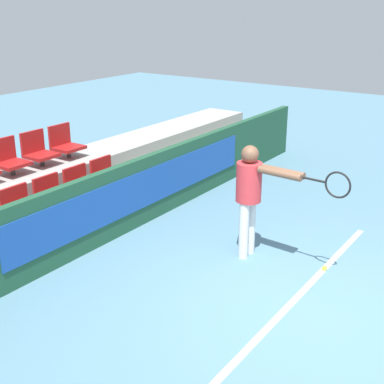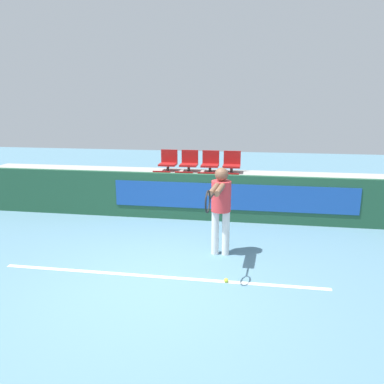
{
  "view_description": "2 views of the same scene",
  "coord_description": "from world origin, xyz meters",
  "views": [
    {
      "loc": [
        -4.98,
        -1.81,
        3.28
      ],
      "look_at": [
        0.46,
        1.93,
        0.9
      ],
      "focal_mm": 50.0,
      "sensor_mm": 36.0,
      "label": 1
    },
    {
      "loc": [
        1.33,
        -4.83,
        2.62
      ],
      "look_at": [
        0.24,
        1.97,
        0.94
      ],
      "focal_mm": 35.0,
      "sensor_mm": 36.0,
      "label": 2
    }
  ],
  "objects": [
    {
      "name": "tennis_ball",
      "position": [
        1.02,
        0.26,
        0.03
      ],
      "size": [
        0.07,
        0.07,
        0.07
      ],
      "color": "#CCDB33",
      "rests_on": "ground"
    },
    {
      "name": "stadium_chair_1",
      "position": [
        -0.28,
        3.83,
        0.65
      ],
      "size": [
        0.44,
        0.42,
        0.53
      ],
      "color": "#333333",
      "rests_on": "bleacher_tier_front"
    },
    {
      "name": "stadium_chair_0",
      "position": [
        -0.83,
        3.83,
        0.65
      ],
      "size": [
        0.44,
        0.42,
        0.53
      ],
      "color": "#333333",
      "rests_on": "bleacher_tier_front"
    },
    {
      "name": "stadium_chair_5",
      "position": [
        -0.28,
        4.72,
        1.07
      ],
      "size": [
        0.44,
        0.42,
        0.53
      ],
      "color": "#333333",
      "rests_on": "bleacher_tier_middle"
    },
    {
      "name": "bleacher_tier_front",
      "position": [
        0.0,
        3.71,
        0.21
      ],
      "size": [
        11.52,
        0.9,
        0.42
      ],
      "color": "#9E9E99",
      "rests_on": "ground"
    },
    {
      "name": "court_baseline",
      "position": [
        0.0,
        0.27,
        0.0
      ],
      "size": [
        5.06,
        0.08,
        0.01
      ],
      "color": "white",
      "rests_on": "ground"
    },
    {
      "name": "stadium_chair_3",
      "position": [
        0.83,
        3.83,
        0.65
      ],
      "size": [
        0.44,
        0.42,
        0.53
      ],
      "color": "#333333",
      "rests_on": "bleacher_tier_front"
    },
    {
      "name": "tennis_player",
      "position": [
        0.84,
        1.23,
        0.96
      ],
      "size": [
        0.34,
        1.53,
        1.54
      ],
      "rotation": [
        0.0,
        0.0,
        -0.07
      ],
      "color": "silver",
      "rests_on": "ground"
    },
    {
      "name": "barrier_wall",
      "position": [
        0.03,
        3.18,
        0.53
      ],
      "size": [
        11.92,
        0.14,
        1.05
      ],
      "color": "#1E4C33",
      "rests_on": "ground"
    },
    {
      "name": "stadium_chair_2",
      "position": [
        0.28,
        3.83,
        0.65
      ],
      "size": [
        0.44,
        0.42,
        0.53
      ],
      "color": "#333333",
      "rests_on": "bleacher_tier_front"
    },
    {
      "name": "ground_plane",
      "position": [
        0.0,
        0.0,
        0.0
      ],
      "size": [
        30.0,
        30.0,
        0.0
      ],
      "primitive_type": "plane",
      "color": "slate"
    },
    {
      "name": "stadium_chair_7",
      "position": [
        0.83,
        4.72,
        1.07
      ],
      "size": [
        0.44,
        0.42,
        0.53
      ],
      "color": "#333333",
      "rests_on": "bleacher_tier_middle"
    },
    {
      "name": "bleacher_tier_middle",
      "position": [
        0.0,
        4.61,
        0.42
      ],
      "size": [
        11.52,
        0.9,
        0.83
      ],
      "color": "#9E9E99",
      "rests_on": "ground"
    },
    {
      "name": "stadium_chair_6",
      "position": [
        0.28,
        4.72,
        1.07
      ],
      "size": [
        0.44,
        0.42,
        0.53
      ],
      "color": "#333333",
      "rests_on": "bleacher_tier_middle"
    }
  ]
}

